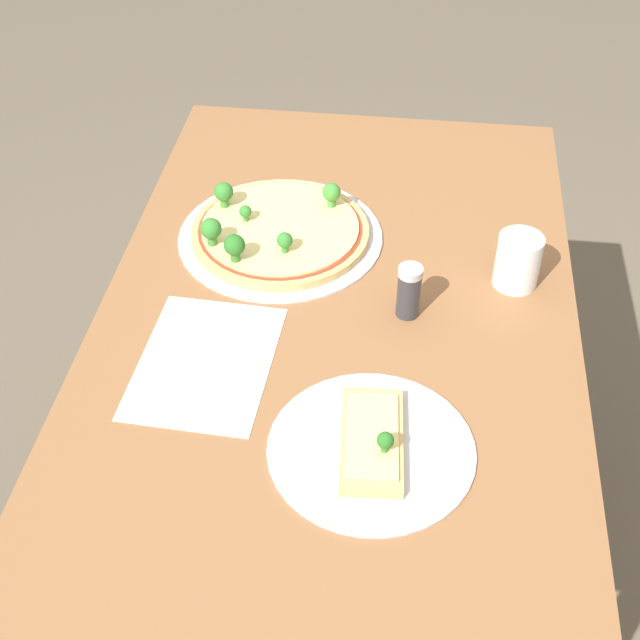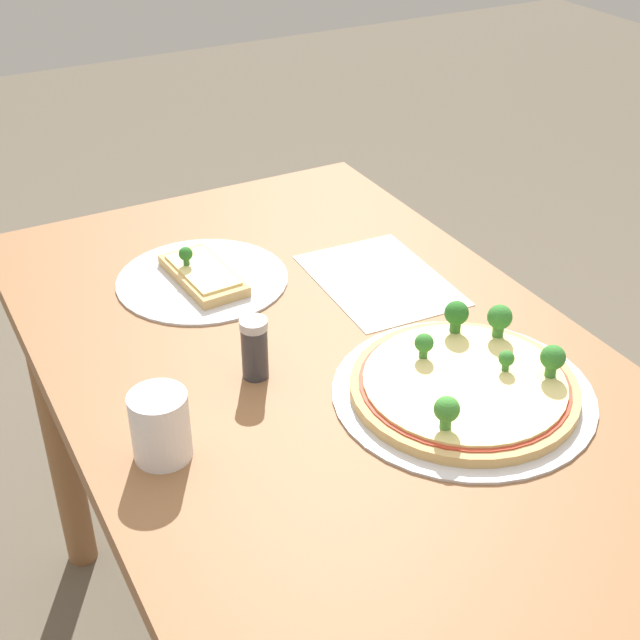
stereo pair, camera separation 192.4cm
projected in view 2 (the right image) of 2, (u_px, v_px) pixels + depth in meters
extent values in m
cube|color=brown|center=(325.00, 365.00, 1.22)|extent=(1.16, 0.71, 0.04)
cylinder|color=brown|center=(57.00, 426.00, 1.69)|extent=(0.06, 0.06, 0.70)
cylinder|color=brown|center=(331.00, 344.00, 1.93)|extent=(0.06, 0.06, 0.70)
cylinder|color=silver|center=(463.00, 393.00, 1.14)|extent=(0.34, 0.34, 0.00)
cylinder|color=tan|center=(464.00, 388.00, 1.13)|extent=(0.29, 0.29, 0.01)
cylinder|color=#B73823|center=(464.00, 382.00, 1.13)|extent=(0.27, 0.27, 0.00)
cylinder|color=#EFD684|center=(464.00, 381.00, 1.13)|extent=(0.26, 0.26, 0.00)
sphere|color=#337A2D|center=(424.00, 343.00, 1.16)|extent=(0.03, 0.03, 0.03)
cylinder|color=#3F8136|center=(423.00, 353.00, 1.16)|extent=(0.01, 0.01, 0.01)
sphere|color=#337A2D|center=(553.00, 357.00, 1.12)|extent=(0.03, 0.03, 0.03)
cylinder|color=#3F8136|center=(551.00, 371.00, 1.13)|extent=(0.01, 0.01, 0.01)
sphere|color=#337A2D|center=(507.00, 358.00, 1.13)|extent=(0.02, 0.02, 0.02)
cylinder|color=#3F8136|center=(505.00, 367.00, 1.14)|extent=(0.01, 0.01, 0.01)
sphere|color=#3D8933|center=(447.00, 409.00, 1.03)|extent=(0.03, 0.03, 0.03)
cylinder|color=#488E3A|center=(446.00, 423.00, 1.04)|extent=(0.01, 0.01, 0.01)
sphere|color=#286B23|center=(457.00, 313.00, 1.20)|extent=(0.03, 0.03, 0.03)
cylinder|color=#37742D|center=(455.00, 326.00, 1.22)|extent=(0.02, 0.02, 0.02)
sphere|color=#337A2D|center=(500.00, 317.00, 1.19)|extent=(0.03, 0.03, 0.03)
cylinder|color=#3F8136|center=(498.00, 331.00, 1.21)|extent=(0.02, 0.02, 0.02)
cylinder|color=silver|center=(202.00, 279.00, 1.38)|extent=(0.27, 0.27, 0.00)
cube|color=tan|center=(203.00, 275.00, 1.37)|extent=(0.17, 0.09, 0.02)
cube|color=#EFD684|center=(203.00, 270.00, 1.37)|extent=(0.14, 0.08, 0.00)
sphere|color=#286B23|center=(186.00, 254.00, 1.37)|extent=(0.02, 0.02, 0.02)
cylinder|color=#37742D|center=(186.00, 262.00, 1.38)|extent=(0.01, 0.01, 0.01)
cylinder|color=white|center=(160.00, 426.00, 1.02)|extent=(0.07, 0.07, 0.09)
cylinder|color=#333338|center=(256.00, 353.00, 1.15)|extent=(0.03, 0.03, 0.07)
cylinder|color=#B2B2B7|center=(254.00, 325.00, 1.13)|extent=(0.04, 0.04, 0.01)
cube|color=white|center=(380.00, 280.00, 1.38)|extent=(0.26, 0.20, 0.00)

